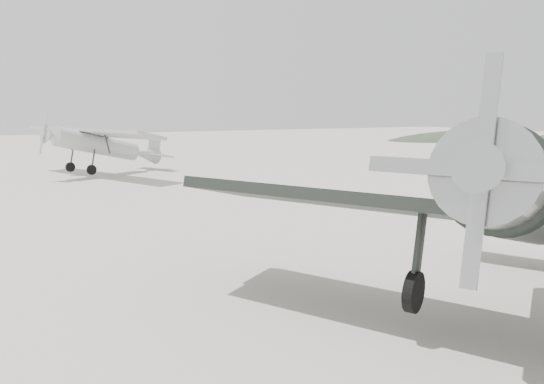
{
  "coord_description": "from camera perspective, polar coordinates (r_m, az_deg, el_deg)",
  "views": [
    {
      "loc": [
        -7.04,
        -10.82,
        4.07
      ],
      "look_at": [
        0.53,
        3.59,
        1.5
      ],
      "focal_mm": 35.0,
      "sensor_mm": 36.0,
      "label": 1
    }
  ],
  "objects": [
    {
      "name": "highwing_monoplane",
      "position": [
        34.37,
        -17.85,
        5.22
      ],
      "size": [
        8.59,
        11.43,
        3.31
      ],
      "rotation": [
        0.0,
        0.23,
        0.4
      ],
      "color": "#ACB0B1",
      "rests_on": "ground"
    },
    {
      "name": "hill_northeast",
      "position": [
        76.5,
        20.67,
        5.36
      ],
      "size": [
        32.0,
        16.0,
        5.2
      ],
      "primitive_type": "ellipsoid",
      "color": "#303C2C",
      "rests_on": "ground"
    },
    {
      "name": "ground",
      "position": [
        13.54,
        5.14,
        -8.56
      ],
      "size": [
        160.0,
        160.0,
        0.0
      ],
      "primitive_type": "plane",
      "color": "#A29C8F",
      "rests_on": "ground"
    },
    {
      "name": "lowwing_monoplane",
      "position": [
        11.18,
        25.99,
        -1.14
      ],
      "size": [
        10.49,
        12.74,
        4.32
      ],
      "rotation": [
        0.0,
        0.24,
        0.5
      ],
      "color": "black",
      "rests_on": "ground"
    }
  ]
}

